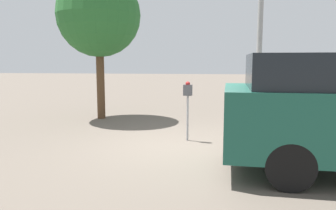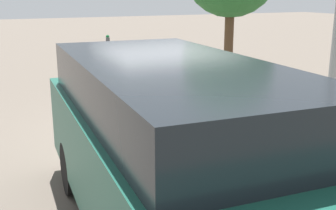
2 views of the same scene
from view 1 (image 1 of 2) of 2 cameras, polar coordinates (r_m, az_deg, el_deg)
ground_plane at (r=7.42m, az=1.99°, el=-7.20°), size 80.00×80.00×0.00m
parking_meter_near at (r=7.79m, az=3.45°, el=1.38°), size 0.22×0.15×1.43m
lamp_post at (r=9.48m, az=15.49°, el=6.27°), size 0.44×0.44×5.64m
street_tree at (r=11.10m, az=-11.97°, el=15.00°), size 2.68×2.68×4.71m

